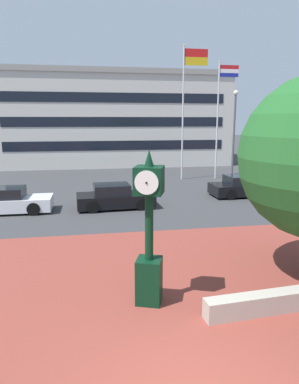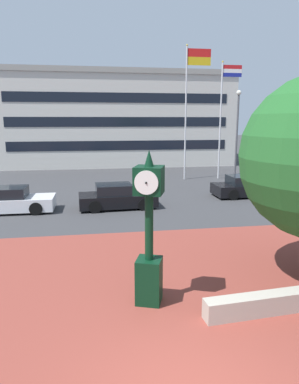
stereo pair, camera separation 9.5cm
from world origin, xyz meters
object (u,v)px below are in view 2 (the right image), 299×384
(car_street_mid, at_px, (247,187))
(street_lamp_post, at_px, (237,127))
(car_street_near, at_px, (117,197))
(flagpole_secondary, at_px, (223,112))
(flagpole_primary, at_px, (189,100))
(civic_building, at_px, (115,119))
(street_clock, at_px, (149,237))
(car_street_far, at_px, (11,201))

(car_street_mid, xyz_separation_m, street_lamp_post, (1.34, 5.05, 3.53))
(car_street_near, bearing_deg, flagpole_secondary, 130.03)
(car_street_near, distance_m, flagpole_primary, 11.69)
(car_street_mid, xyz_separation_m, civic_building, (-6.66, 20.69, 4.11))
(car_street_near, relative_size, car_street_mid, 0.99)
(street_clock, relative_size, flagpole_primary, 0.39)
(street_clock, xyz_separation_m, flagpole_secondary, (8.63, 18.20, 3.48))
(car_street_mid, xyz_separation_m, flagpole_secondary, (0.77, 6.66, 4.65))
(car_street_near, relative_size, flagpole_primary, 0.41)
(flagpole_secondary, bearing_deg, street_clock, -115.38)
(civic_building, bearing_deg, flagpole_primary, -71.34)
(car_street_mid, height_order, flagpole_primary, flagpole_primary)
(street_clock, xyz_separation_m, car_street_near, (-0.18, 9.92, -1.17))
(civic_building, bearing_deg, street_lamp_post, -62.91)
(car_street_mid, bearing_deg, flagpole_primary, -164.84)
(car_street_near, bearing_deg, flagpole_primary, 140.37)
(car_street_mid, bearing_deg, flagpole_secondary, 172.41)
(flagpole_secondary, relative_size, street_lamp_post, 1.33)
(car_street_far, distance_m, flagpole_primary, 15.22)
(flagpole_secondary, bearing_deg, car_street_near, -136.79)
(car_street_near, height_order, civic_building, civic_building)
(flagpole_primary, bearing_deg, civic_building, 108.66)
(street_clock, height_order, civic_building, civic_building)
(car_street_far, xyz_separation_m, flagpole_secondary, (14.18, 8.30, 4.65))
(street_lamp_post, bearing_deg, car_street_far, -155.59)
(car_street_far, bearing_deg, street_clock, 29.65)
(street_clock, relative_size, flagpole_secondary, 0.44)
(car_street_mid, bearing_deg, street_lamp_post, 164.15)
(car_street_far, distance_m, civic_building, 23.70)
(car_street_far, height_order, civic_building, civic_building)
(street_clock, xyz_separation_m, flagpole_primary, (5.94, 18.20, 4.37))
(car_street_mid, distance_m, civic_building, 22.13)
(flagpole_primary, xyz_separation_m, street_lamp_post, (3.26, -1.61, -2.01))
(flagpole_primary, bearing_deg, flagpole_secondary, 0.00)
(flagpole_secondary, xyz_separation_m, civic_building, (-7.44, 14.04, -0.54))
(car_street_mid, relative_size, street_lamp_post, 0.62)
(street_clock, bearing_deg, car_street_mid, 75.32)
(car_street_near, xyz_separation_m, car_street_mid, (8.04, 1.62, 0.00))
(flagpole_primary, bearing_deg, car_street_mid, -73.88)
(car_street_near, relative_size, civic_building, 0.18)
(car_street_near, bearing_deg, street_clock, -2.15)
(flagpole_secondary, bearing_deg, car_street_far, -149.65)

